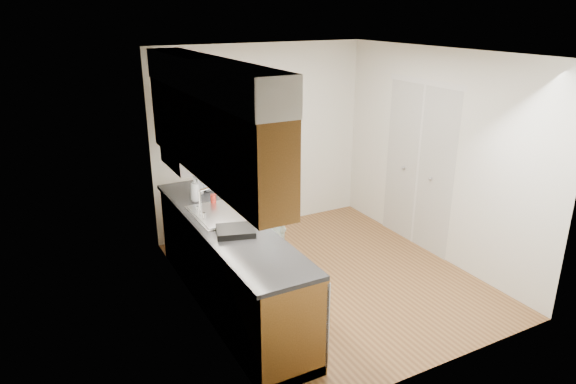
{
  "coord_description": "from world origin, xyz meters",
  "views": [
    {
      "loc": [
        -2.85,
        -4.37,
        2.91
      ],
      "look_at": [
        -0.39,
        0.25,
        1.03
      ],
      "focal_mm": 32.0,
      "sensor_mm": 36.0,
      "label": 1
    }
  ],
  "objects_px": {
    "soda_can": "(213,199)",
    "dish_rack": "(236,231)",
    "soap_bottle_a": "(195,189)",
    "person": "(273,206)",
    "soap_bottle_b": "(198,185)",
    "soap_bottle_c": "(208,184)"
  },
  "relations": [
    {
      "from": "soda_can",
      "to": "dish_rack",
      "type": "relative_size",
      "value": 0.32
    },
    {
      "from": "dish_rack",
      "to": "soap_bottle_b",
      "type": "bearing_deg",
      "value": 104.56
    },
    {
      "from": "person",
      "to": "dish_rack",
      "type": "distance_m",
      "value": 0.88
    },
    {
      "from": "person",
      "to": "soap_bottle_b",
      "type": "height_order",
      "value": "person"
    },
    {
      "from": "soap_bottle_a",
      "to": "soda_can",
      "type": "height_order",
      "value": "soap_bottle_a"
    },
    {
      "from": "soap_bottle_c",
      "to": "person",
      "type": "bearing_deg",
      "value": -54.15
    },
    {
      "from": "soap_bottle_a",
      "to": "soap_bottle_b",
      "type": "height_order",
      "value": "soap_bottle_a"
    },
    {
      "from": "soap_bottle_a",
      "to": "dish_rack",
      "type": "bearing_deg",
      "value": -87.16
    },
    {
      "from": "soda_can",
      "to": "dish_rack",
      "type": "height_order",
      "value": "soda_can"
    },
    {
      "from": "soap_bottle_b",
      "to": "dish_rack",
      "type": "distance_m",
      "value": 1.21
    },
    {
      "from": "soap_bottle_a",
      "to": "person",
      "type": "bearing_deg",
      "value": -31.69
    },
    {
      "from": "soap_bottle_a",
      "to": "soda_can",
      "type": "relative_size",
      "value": 2.5
    },
    {
      "from": "person",
      "to": "soap_bottle_c",
      "type": "bearing_deg",
      "value": 49.77
    },
    {
      "from": "soap_bottle_a",
      "to": "soap_bottle_c",
      "type": "bearing_deg",
      "value": 46.7
    },
    {
      "from": "soap_bottle_a",
      "to": "dish_rack",
      "type": "xyz_separation_m",
      "value": [
        0.05,
        -1.01,
        -0.11
      ]
    },
    {
      "from": "soap_bottle_b",
      "to": "soda_can",
      "type": "relative_size",
      "value": 1.79
    },
    {
      "from": "soap_bottle_a",
      "to": "soap_bottle_b",
      "type": "distance_m",
      "value": 0.23
    },
    {
      "from": "soap_bottle_b",
      "to": "soda_can",
      "type": "xyz_separation_m",
      "value": [
        0.03,
        -0.39,
        -0.04
      ]
    },
    {
      "from": "person",
      "to": "soap_bottle_a",
      "type": "distance_m",
      "value": 0.87
    },
    {
      "from": "soap_bottle_b",
      "to": "dish_rack",
      "type": "bearing_deg",
      "value": -92.33
    },
    {
      "from": "soap_bottle_a",
      "to": "dish_rack",
      "type": "height_order",
      "value": "soap_bottle_a"
    },
    {
      "from": "person",
      "to": "soda_can",
      "type": "bearing_deg",
      "value": 80.64
    }
  ]
}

